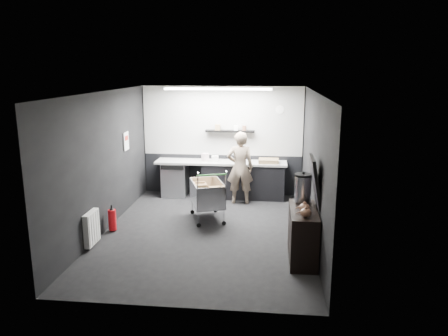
# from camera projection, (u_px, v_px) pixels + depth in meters

# --- Properties ---
(floor) EXTENTS (5.50, 5.50, 0.00)m
(floor) POSITION_uv_depth(u_px,v_px,m) (207.00, 232.00, 8.51)
(floor) COLOR black
(floor) RESTS_ON ground
(ceiling) EXTENTS (5.50, 5.50, 0.00)m
(ceiling) POSITION_uv_depth(u_px,v_px,m) (206.00, 92.00, 7.90)
(ceiling) COLOR white
(ceiling) RESTS_ON wall_back
(wall_back) EXTENTS (5.50, 0.00, 5.50)m
(wall_back) POSITION_uv_depth(u_px,v_px,m) (222.00, 141.00, 10.87)
(wall_back) COLOR black
(wall_back) RESTS_ON floor
(wall_front) EXTENTS (5.50, 0.00, 5.50)m
(wall_front) POSITION_uv_depth(u_px,v_px,m) (175.00, 212.00, 5.54)
(wall_front) COLOR black
(wall_front) RESTS_ON floor
(wall_left) EXTENTS (0.00, 5.50, 5.50)m
(wall_left) POSITION_uv_depth(u_px,v_px,m) (104.00, 162.00, 8.42)
(wall_left) COLOR black
(wall_left) RESTS_ON floor
(wall_right) EXTENTS (0.00, 5.50, 5.50)m
(wall_right) POSITION_uv_depth(u_px,v_px,m) (314.00, 167.00, 8.00)
(wall_right) COLOR black
(wall_right) RESTS_ON floor
(kitchen_wall_panel) EXTENTS (3.95, 0.02, 1.70)m
(kitchen_wall_panel) POSITION_uv_depth(u_px,v_px,m) (222.00, 121.00, 10.74)
(kitchen_wall_panel) COLOR #B2B1AD
(kitchen_wall_panel) RESTS_ON wall_back
(dado_panel) EXTENTS (3.95, 0.02, 1.00)m
(dado_panel) POSITION_uv_depth(u_px,v_px,m) (222.00, 174.00, 11.04)
(dado_panel) COLOR black
(dado_panel) RESTS_ON wall_back
(floating_shelf) EXTENTS (1.20, 0.22, 0.04)m
(floating_shelf) POSITION_uv_depth(u_px,v_px,m) (230.00, 131.00, 10.66)
(floating_shelf) COLOR black
(floating_shelf) RESTS_ON wall_back
(wall_clock) EXTENTS (0.20, 0.03, 0.20)m
(wall_clock) POSITION_uv_depth(u_px,v_px,m) (280.00, 109.00, 10.52)
(wall_clock) COLOR white
(wall_clock) RESTS_ON wall_back
(poster) EXTENTS (0.02, 0.30, 0.40)m
(poster) POSITION_uv_depth(u_px,v_px,m) (126.00, 141.00, 9.63)
(poster) COLOR white
(poster) RESTS_ON wall_left
(poster_red_band) EXTENTS (0.02, 0.22, 0.10)m
(poster_red_band) POSITION_uv_depth(u_px,v_px,m) (126.00, 138.00, 9.61)
(poster_red_band) COLOR red
(poster_red_band) RESTS_ON poster
(radiator) EXTENTS (0.10, 0.50, 0.60)m
(radiator) POSITION_uv_depth(u_px,v_px,m) (92.00, 228.00, 7.76)
(radiator) COLOR white
(radiator) RESTS_ON wall_left
(ceiling_strip) EXTENTS (2.40, 0.20, 0.04)m
(ceiling_strip) POSITION_uv_depth(u_px,v_px,m) (218.00, 89.00, 9.70)
(ceiling_strip) COLOR white
(ceiling_strip) RESTS_ON ceiling
(prep_counter) EXTENTS (3.20, 0.61, 0.90)m
(prep_counter) POSITION_uv_depth(u_px,v_px,m) (226.00, 179.00, 10.74)
(prep_counter) COLOR black
(prep_counter) RESTS_ON floor
(person) EXTENTS (0.65, 0.46, 1.71)m
(person) POSITION_uv_depth(u_px,v_px,m) (240.00, 168.00, 10.18)
(person) COLOR #BDAE96
(person) RESTS_ON floor
(shopping_cart) EXTENTS (0.90, 1.19, 1.11)m
(shopping_cart) POSITION_uv_depth(u_px,v_px,m) (207.00, 195.00, 9.13)
(shopping_cart) COLOR silver
(shopping_cart) RESTS_ON floor
(sideboard) EXTENTS (0.50, 1.16, 1.74)m
(sideboard) POSITION_uv_depth(u_px,v_px,m) (304.00, 227.00, 7.24)
(sideboard) COLOR black
(sideboard) RESTS_ON floor
(fire_extinguisher) EXTENTS (0.15, 0.15, 0.51)m
(fire_extinguisher) POSITION_uv_depth(u_px,v_px,m) (112.00, 219.00, 8.53)
(fire_extinguisher) COLOR red
(fire_extinguisher) RESTS_ON floor
(cardboard_box) EXTENTS (0.48, 0.36, 0.09)m
(cardboard_box) POSITION_uv_depth(u_px,v_px,m) (269.00, 161.00, 10.47)
(cardboard_box) COLOR olive
(cardboard_box) RESTS_ON prep_counter
(pink_tub) EXTENTS (0.19, 0.19, 0.19)m
(pink_tub) POSITION_uv_depth(u_px,v_px,m) (205.00, 157.00, 10.67)
(pink_tub) COLOR silver
(pink_tub) RESTS_ON prep_counter
(white_container) EXTENTS (0.17, 0.14, 0.14)m
(white_container) POSITION_uv_depth(u_px,v_px,m) (215.00, 159.00, 10.60)
(white_container) COLOR white
(white_container) RESTS_ON prep_counter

